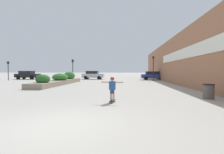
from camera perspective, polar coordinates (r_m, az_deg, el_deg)
The scene contains 12 objects.
ground_plane at distance 5.36m, azimuth -17.29°, elevation -14.78°, with size 300.00×300.00×0.00m, color #ADA89E.
building_wall_right at distance 22.24m, azimuth 20.15°, elevation 5.20°, with size 0.67×48.24×5.64m.
planter_box at distance 20.97m, azimuth -16.55°, elevation -0.94°, with size 1.78×11.60×1.44m.
skateboard at distance 8.61m, azimuth 0.09°, elevation -7.83°, with size 0.28×0.75×0.09m.
skateboarder at distance 8.52m, azimuth 0.09°, elevation -3.02°, with size 1.08×0.21×1.16m.
trash_bin at distance 11.01m, azimuth 28.99°, elevation -4.14°, with size 0.61×0.61×0.81m.
car_leftmost at distance 30.57m, azimuth 13.15°, elevation 0.51°, with size 3.97×1.98×1.45m.
car_center_left at distance 32.29m, azimuth -6.23°, elevation 0.68°, with size 3.89×1.92×1.53m.
car_center_right at distance 35.58m, azimuth -25.86°, elevation 0.65°, with size 4.12×1.99×1.54m.
traffic_light_left at distance 28.02m, azimuth -12.70°, elevation 3.46°, with size 0.28×0.30×3.32m.
traffic_light_right at distance 27.74m, azimuth 13.35°, elevation 4.05°, with size 0.28×0.30×3.79m.
traffic_light_far_left at distance 33.06m, azimuth -30.83°, elevation 2.75°, with size 0.28×0.30×3.08m.
Camera 1 is at (1.94, -4.76, 1.54)m, focal length 28.00 mm.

